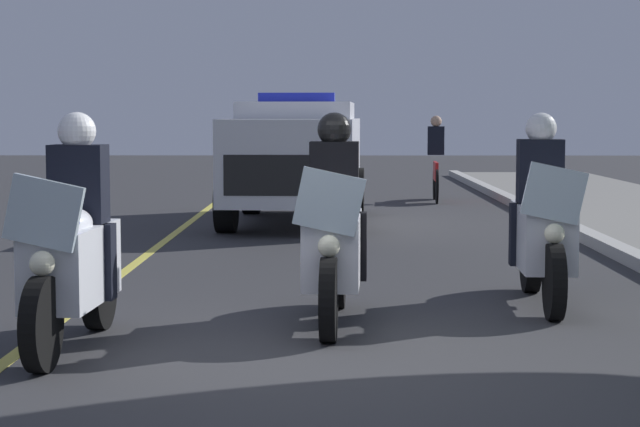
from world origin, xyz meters
name	(u,v)px	position (x,y,z in m)	size (l,w,h in m)	color
ground_plane	(318,364)	(0.00, 0.00, 0.00)	(80.00, 80.00, 0.00)	#333335
lane_stripe_center	(5,362)	(0.00, -2.15, 0.00)	(48.00, 0.12, 0.01)	#E0D14C
police_motorcycle_lead_left	(72,253)	(-0.49, -1.79, 0.70)	(2.14, 0.59, 1.72)	black
police_motorcycle_lead_right	(333,238)	(-1.49, 0.11, 0.70)	(2.14, 0.59, 1.72)	black
police_motorcycle_trailing	(542,227)	(-2.40, 1.97, 0.70)	(2.14, 0.59, 1.72)	black
police_suv	(296,155)	(-10.13, -0.45, 1.07)	(4.99, 2.26, 2.05)	silver
cyclist_background	(436,159)	(-14.50, 2.16, 0.84)	(1.76, 0.33, 1.69)	black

